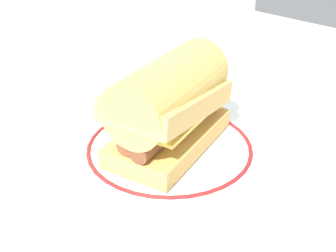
% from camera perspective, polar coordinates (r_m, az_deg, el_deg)
% --- Properties ---
extents(ground_plane, '(1.50, 1.50, 0.00)m').
position_cam_1_polar(ground_plane, '(0.59, 0.22, -3.76)').
color(ground_plane, white).
extents(plate, '(0.25, 0.25, 0.01)m').
position_cam_1_polar(plate, '(0.59, 0.00, -3.14)').
color(plate, white).
rests_on(plate, ground_plane).
extents(sausage_sandwich, '(0.21, 0.15, 0.13)m').
position_cam_1_polar(sausage_sandwich, '(0.55, 0.00, 3.11)').
color(sausage_sandwich, '#D8AC58').
rests_on(sausage_sandwich, plate).
extents(drinking_glass, '(0.06, 0.06, 0.11)m').
position_cam_1_polar(drinking_glass, '(0.66, 19.38, 3.04)').
color(drinking_glass, silver).
rests_on(drinking_glass, ground_plane).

